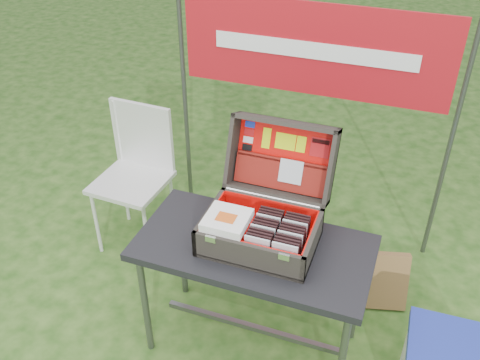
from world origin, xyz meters
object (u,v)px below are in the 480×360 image
at_px(chair, 131,184).
at_px(cardboard_box, 379,280).
at_px(suitcase, 264,197).
at_px(table, 253,297).

height_order(chair, cardboard_box, chair).
relative_size(suitcase, chair, 0.57).
bearing_deg(table, chair, 152.01).
xyz_separation_m(table, chair, (-1.01, 0.55, 0.12)).
relative_size(suitcase, cardboard_box, 1.56).
height_order(suitcase, cardboard_box, suitcase).
bearing_deg(chair, table, -25.37).
relative_size(table, chair, 1.21).
distance_m(table, suitcase, 0.60).
bearing_deg(cardboard_box, suitcase, -156.30).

